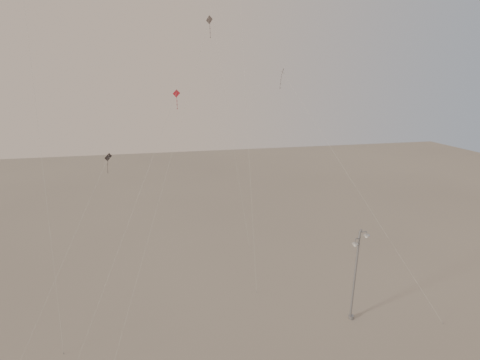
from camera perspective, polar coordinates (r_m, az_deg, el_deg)
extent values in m
plane|color=#9D9282|center=(30.25, 1.40, -25.17)|extent=(160.00, 160.00, 0.00)
cylinder|color=#979A9F|center=(34.87, 16.57, -19.38)|extent=(0.44, 0.44, 0.30)
cylinder|color=#979A9F|center=(32.88, 17.09, -13.86)|extent=(0.38, 0.18, 7.96)
cylinder|color=#979A9F|center=(31.26, 17.99, -7.31)|extent=(0.14, 0.14, 0.18)
cylinder|color=#979A9F|center=(31.44, 18.37, -7.51)|extent=(0.50, 0.08, 0.07)
cylinder|color=#979A9F|center=(31.61, 18.74, -7.71)|extent=(0.06, 0.06, 0.30)
ellipsoid|color=#B8B8B3|center=(31.67, 18.72, -7.96)|extent=(0.52, 0.52, 0.18)
cylinder|color=#979A9F|center=(31.27, 17.56, -8.46)|extent=(0.58, 0.29, 0.07)
cylinder|color=#979A9F|center=(31.12, 17.18, -8.94)|extent=(0.06, 0.06, 0.40)
ellipsoid|color=#B8B8B3|center=(31.20, 17.15, -9.28)|extent=(0.52, 0.52, 0.18)
cylinder|color=beige|center=(31.47, -28.73, 10.42)|extent=(1.68, 9.63, 35.83)
cylinder|color=#979A9F|center=(33.01, -25.30, -22.76)|extent=(0.06, 0.06, 0.10)
cube|color=#332B2A|center=(36.97, -4.70, 23.16)|extent=(0.55, 0.55, 0.73)
cylinder|color=#332B2A|center=(36.99, -4.58, 21.69)|extent=(0.11, 0.18, 1.23)
cylinder|color=beige|center=(30.80, -11.02, 1.40)|extent=(9.22, 12.63, 24.67)
cylinder|color=beige|center=(35.80, 0.75, 14.74)|extent=(0.25, 9.22, 38.46)
cylinder|color=#979A9F|center=(36.98, 2.56, -16.69)|extent=(0.06, 0.06, 0.10)
cube|color=maroon|center=(30.27, -9.67, 12.88)|extent=(0.57, 0.34, 0.62)
cylinder|color=maroon|center=(30.46, -9.57, 11.46)|extent=(0.05, 0.16, 0.96)
cylinder|color=beige|center=(28.58, -16.79, -6.68)|extent=(8.32, 7.38, 18.42)
cube|color=#332B2A|center=(36.94, 6.48, 16.03)|extent=(0.28, 0.75, 0.74)
cylinder|color=#332B2A|center=(36.88, 6.21, 14.58)|extent=(0.19, 0.03, 1.20)
cylinder|color=beige|center=(34.69, 17.44, -1.36)|extent=(10.26, 12.62, 20.11)
cylinder|color=#979A9F|center=(37.11, 28.50, -18.62)|extent=(0.06, 0.06, 0.10)
cylinder|color=beige|center=(44.55, -1.98, 11.13)|extent=(3.74, 7.65, 32.69)
cylinder|color=#979A9F|center=(45.54, 1.46, -10.17)|extent=(0.06, 0.06, 0.10)
cube|color=#332B2A|center=(31.01, -19.44, 3.32)|extent=(0.53, 0.45, 0.67)
cylinder|color=#332B2A|center=(31.27, -19.52, 1.90)|extent=(0.15, 0.12, 1.02)
cylinder|color=beige|center=(31.08, -25.08, -10.52)|extent=(6.70, 5.55, 13.62)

